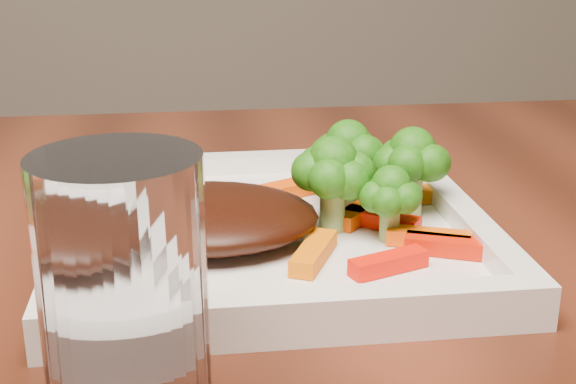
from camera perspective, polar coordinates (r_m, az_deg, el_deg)
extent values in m
cube|color=white|center=(0.53, -1.07, -3.21)|extent=(0.27, 0.27, 0.01)
ellipsoid|color=black|center=(0.51, -5.91, -1.75)|extent=(0.16, 0.13, 0.03)
cube|color=#FF1404|center=(0.47, 7.16, -5.02)|extent=(0.05, 0.03, 0.01)
cube|color=red|center=(0.50, 11.58, -3.80)|extent=(0.06, 0.04, 0.01)
cube|color=orange|center=(0.48, 1.84, -4.34)|extent=(0.04, 0.06, 0.01)
cube|color=#D06B03|center=(0.58, 8.09, -0.07)|extent=(0.07, 0.03, 0.01)
cube|color=#FF4C04|center=(0.59, 0.97, 0.42)|extent=(0.06, 0.04, 0.01)
cube|color=#FF1D04|center=(0.53, 6.66, -1.99)|extent=(0.05, 0.04, 0.01)
cube|color=#EE4B03|center=(0.54, 5.16, -1.45)|extent=(0.04, 0.05, 0.01)
cylinder|color=silver|center=(0.34, -11.57, -7.23)|extent=(0.07, 0.07, 0.12)
cube|color=#FF5A04|center=(0.51, 9.97, -3.25)|extent=(0.05, 0.03, 0.01)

